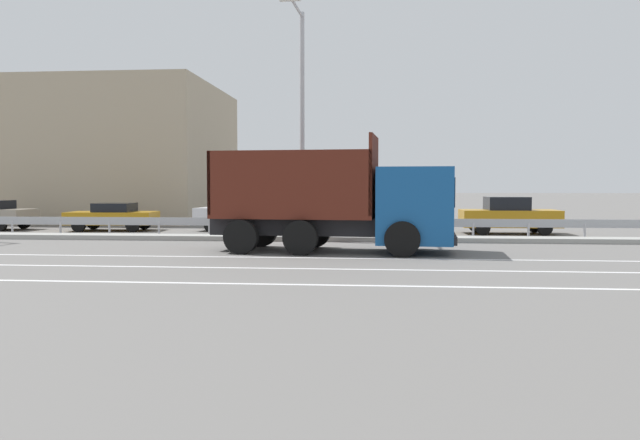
{
  "coord_description": "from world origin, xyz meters",
  "views": [
    {
      "loc": [
        2.55,
        -20.34,
        2.06
      ],
      "look_at": [
        0.59,
        0.9,
        0.88
      ],
      "focal_mm": 35.0,
      "sensor_mm": 36.0,
      "label": 1
    }
  ],
  "objects": [
    {
      "name": "ground_plane",
      "position": [
        0.0,
        0.0,
        0.0
      ],
      "size": [
        320.0,
        320.0,
        0.0
      ],
      "primitive_type": "plane",
      "color": "#605E5B"
    },
    {
      "name": "lane_strip_0",
      "position": [
        1.1,
        -2.77,
        0.0
      ],
      "size": [
        54.64,
        0.16,
        0.01
      ],
      "primitive_type": "cube",
      "color": "silver",
      "rests_on": "ground_plane"
    },
    {
      "name": "lane_strip_1",
      "position": [
        1.1,
        -5.1,
        0.0
      ],
      "size": [
        54.64,
        0.16,
        0.01
      ],
      "primitive_type": "cube",
      "color": "silver",
      "rests_on": "ground_plane"
    },
    {
      "name": "lane_strip_2",
      "position": [
        1.1,
        -7.59,
        0.0
      ],
      "size": [
        54.64,
        0.16,
        0.01
      ],
      "primitive_type": "cube",
      "color": "silver",
      "rests_on": "ground_plane"
    },
    {
      "name": "median_island",
      "position": [
        0.0,
        2.78,
        0.09
      ],
      "size": [
        30.05,
        1.1,
        0.18
      ],
      "primitive_type": "cube",
      "color": "gray",
      "rests_on": "ground_plane"
    },
    {
      "name": "median_guardrail",
      "position": [
        -0.0,
        4.05,
        0.57
      ],
      "size": [
        54.64,
        0.09,
        0.78
      ],
      "color": "#9EA0A5",
      "rests_on": "ground_plane"
    },
    {
      "name": "dump_truck",
      "position": [
        2.13,
        -1.05,
        1.34
      ],
      "size": [
        7.67,
        3.15,
        3.6
      ],
      "rotation": [
        0.0,
        0.0,
        -1.65
      ],
      "color": "#144C8C",
      "rests_on": "ground_plane"
    },
    {
      "name": "median_road_sign",
      "position": [
        -2.12,
        2.78,
        1.1
      ],
      "size": [
        0.71,
        0.16,
        2.09
      ],
      "color": "white",
      "rests_on": "ground_plane"
    },
    {
      "name": "street_lamp_1",
      "position": [
        -0.25,
        2.47,
        4.73
      ],
      "size": [
        0.71,
        2.65,
        8.41
      ],
      "color": "#ADADB2",
      "rests_on": "ground_plane"
    },
    {
      "name": "parked_car_2",
      "position": [
        -9.5,
        7.1,
        0.66
      ],
      "size": [
        4.02,
        2.23,
        1.27
      ],
      "rotation": [
        0.0,
        0.0,
        1.65
      ],
      "color": "#B27A14",
      "rests_on": "ground_plane"
    },
    {
      "name": "parked_car_3",
      "position": [
        -3.34,
        7.44,
        0.76
      ],
      "size": [
        4.61,
        2.18,
        1.48
      ],
      "rotation": [
        0.0,
        0.0,
        1.49
      ],
      "color": "silver",
      "rests_on": "ground_plane"
    },
    {
      "name": "parked_car_4",
      "position": [
        2.93,
        7.5,
        0.71
      ],
      "size": [
        4.77,
        2.13,
        1.37
      ],
      "rotation": [
        0.0,
        0.0,
        1.64
      ],
      "color": "silver",
      "rests_on": "ground_plane"
    },
    {
      "name": "parked_car_5",
      "position": [
        8.14,
        6.85,
        0.78
      ],
      "size": [
        4.11,
        1.92,
        1.58
      ],
      "rotation": [
        0.0,
        0.0,
        -1.55
      ],
      "color": "#B27A14",
      "rests_on": "ground_plane"
    },
    {
      "name": "background_building_0",
      "position": [
        -13.08,
        16.2,
        3.96
      ],
      "size": [
        12.09,
        11.37,
        7.91
      ],
      "primitive_type": "cube",
      "color": "tan",
      "rests_on": "ground_plane"
    }
  ]
}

